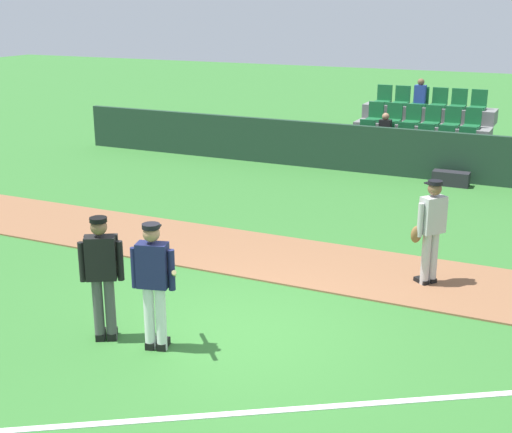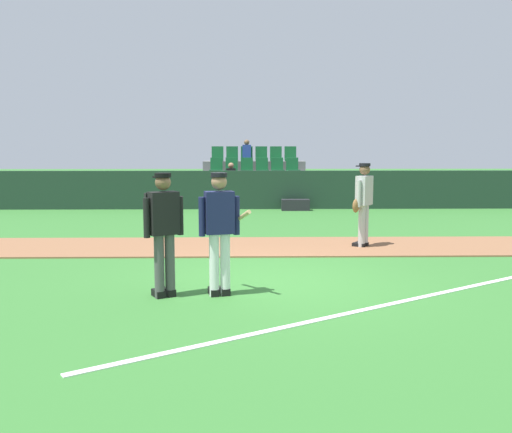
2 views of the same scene
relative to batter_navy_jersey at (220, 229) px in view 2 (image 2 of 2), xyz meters
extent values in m
plane|color=#33702D|center=(0.70, 0.86, -0.97)|extent=(80.00, 80.00, 0.00)
cube|color=brown|center=(0.70, 3.84, -0.95)|extent=(28.00, 2.24, 0.03)
cube|color=white|center=(3.70, 0.36, -0.96)|extent=(10.17, 6.54, 0.01)
cube|color=#1E3828|center=(0.70, 10.94, -0.33)|extent=(20.00, 0.16, 1.27)
cube|color=slate|center=(0.70, 12.81, -0.82)|extent=(3.90, 2.95, 0.30)
cube|color=slate|center=(0.70, 11.96, -0.47)|extent=(3.80, 0.85, 0.40)
cube|color=#196033|center=(-0.68, 11.86, -0.22)|extent=(0.44, 0.40, 0.08)
cube|color=#196033|center=(-0.68, 12.08, 0.03)|extent=(0.44, 0.08, 0.50)
cube|color=#196033|center=(-0.13, 11.86, -0.22)|extent=(0.44, 0.40, 0.08)
cube|color=#196033|center=(-0.13, 12.08, 0.03)|extent=(0.44, 0.08, 0.50)
cube|color=black|center=(-0.13, 11.91, 0.08)|extent=(0.32, 0.22, 0.52)
sphere|color=#9E7051|center=(-0.13, 11.91, 0.43)|extent=(0.20, 0.20, 0.20)
cube|color=#196033|center=(0.42, 11.86, -0.22)|extent=(0.44, 0.40, 0.08)
cube|color=#196033|center=(0.42, 12.08, 0.03)|extent=(0.44, 0.08, 0.50)
cube|color=#196033|center=(0.97, 11.86, -0.22)|extent=(0.44, 0.40, 0.08)
cube|color=#196033|center=(0.97, 12.08, 0.03)|extent=(0.44, 0.08, 0.50)
cube|color=#196033|center=(1.52, 11.86, -0.22)|extent=(0.44, 0.40, 0.08)
cube|color=#196033|center=(1.52, 12.08, 0.03)|extent=(0.44, 0.08, 0.50)
cube|color=#196033|center=(2.07, 11.86, -0.22)|extent=(0.44, 0.40, 0.08)
cube|color=#196033|center=(2.07, 12.08, 0.03)|extent=(0.44, 0.08, 0.50)
cube|color=slate|center=(0.70, 12.81, -0.07)|extent=(3.80, 0.85, 0.40)
cube|color=#196033|center=(-0.68, 12.71, 0.18)|extent=(0.44, 0.40, 0.08)
cube|color=#196033|center=(-0.68, 12.93, 0.43)|extent=(0.44, 0.08, 0.50)
cube|color=#196033|center=(-0.13, 12.71, 0.18)|extent=(0.44, 0.40, 0.08)
cube|color=#196033|center=(-0.13, 12.93, 0.43)|extent=(0.44, 0.08, 0.50)
cube|color=#196033|center=(0.42, 12.71, 0.18)|extent=(0.44, 0.40, 0.08)
cube|color=#196033|center=(0.42, 12.93, 0.43)|extent=(0.44, 0.08, 0.50)
cube|color=#196033|center=(0.97, 12.71, 0.18)|extent=(0.44, 0.40, 0.08)
cube|color=#196033|center=(0.97, 12.93, 0.43)|extent=(0.44, 0.08, 0.50)
cube|color=#196033|center=(1.52, 12.71, 0.18)|extent=(0.44, 0.40, 0.08)
cube|color=#196033|center=(1.52, 12.93, 0.43)|extent=(0.44, 0.08, 0.50)
cube|color=#196033|center=(2.07, 12.71, 0.18)|extent=(0.44, 0.40, 0.08)
cube|color=#196033|center=(2.07, 12.93, 0.43)|extent=(0.44, 0.08, 0.50)
cube|color=slate|center=(0.70, 13.66, 0.33)|extent=(3.80, 0.85, 0.40)
cube|color=#196033|center=(-0.68, 13.56, 0.58)|extent=(0.44, 0.40, 0.08)
cube|color=#196033|center=(-0.68, 13.78, 0.83)|extent=(0.44, 0.08, 0.50)
cube|color=#196033|center=(-0.13, 13.56, 0.58)|extent=(0.44, 0.40, 0.08)
cube|color=#196033|center=(-0.13, 13.78, 0.83)|extent=(0.44, 0.08, 0.50)
cube|color=#196033|center=(0.42, 13.56, 0.58)|extent=(0.44, 0.40, 0.08)
cube|color=#196033|center=(0.42, 13.78, 0.83)|extent=(0.44, 0.08, 0.50)
cube|color=#263F99|center=(0.42, 13.61, 0.88)|extent=(0.32, 0.22, 0.52)
sphere|color=brown|center=(0.42, 13.61, 1.23)|extent=(0.20, 0.20, 0.20)
cube|color=#196033|center=(0.97, 13.56, 0.58)|extent=(0.44, 0.40, 0.08)
cube|color=#196033|center=(0.97, 13.78, 0.83)|extent=(0.44, 0.08, 0.50)
cube|color=#196033|center=(1.52, 13.56, 0.58)|extent=(0.44, 0.40, 0.08)
cube|color=#196033|center=(1.52, 13.78, 0.83)|extent=(0.44, 0.08, 0.50)
cube|color=#196033|center=(2.07, 13.56, 0.58)|extent=(0.44, 0.40, 0.08)
cube|color=#196033|center=(2.07, 13.78, 0.83)|extent=(0.44, 0.08, 0.50)
cylinder|color=white|center=(-0.08, -0.03, -0.52)|extent=(0.14, 0.14, 0.90)
cylinder|color=white|center=(0.07, 0.01, -0.52)|extent=(0.14, 0.14, 0.90)
cube|color=black|center=(-0.10, 0.03, -0.92)|extent=(0.18, 0.28, 0.10)
cube|color=black|center=(0.06, 0.07, -0.92)|extent=(0.18, 0.28, 0.10)
cube|color=#191E47|center=(0.00, -0.01, 0.23)|extent=(0.44, 0.32, 0.60)
cylinder|color=#191E47|center=(-0.25, -0.07, 0.18)|extent=(0.09, 0.09, 0.55)
cylinder|color=#191E47|center=(0.24, 0.06, 0.18)|extent=(0.09, 0.09, 0.55)
sphere|color=#9E7051|center=(0.00, -0.01, 0.66)|extent=(0.22, 0.22, 0.22)
cylinder|color=black|center=(0.00, -0.01, 0.76)|extent=(0.23, 0.23, 0.06)
cube|color=black|center=(-0.03, 0.09, 0.73)|extent=(0.21, 0.16, 0.02)
cylinder|color=tan|center=(0.21, 0.15, 0.08)|extent=(0.48, 0.70, 0.41)
cylinder|color=#4C4C4C|center=(-0.85, -0.11, -0.52)|extent=(0.14, 0.14, 0.90)
cylinder|color=#4C4C4C|center=(-0.71, -0.03, -0.52)|extent=(0.14, 0.14, 0.90)
cube|color=black|center=(-0.88, -0.06, -0.92)|extent=(0.23, 0.29, 0.10)
cube|color=black|center=(-0.74, 0.02, -0.92)|extent=(0.23, 0.29, 0.10)
cube|color=black|center=(-0.78, -0.07, 0.23)|extent=(0.46, 0.39, 0.60)
cylinder|color=black|center=(-0.99, -0.19, 0.18)|extent=(0.09, 0.09, 0.55)
cylinder|color=black|center=(-0.56, 0.06, 0.18)|extent=(0.09, 0.09, 0.55)
sphere|color=brown|center=(-0.78, -0.07, 0.66)|extent=(0.22, 0.22, 0.22)
cylinder|color=black|center=(-0.78, -0.07, 0.76)|extent=(0.23, 0.23, 0.06)
cube|color=black|center=(-0.83, 0.02, 0.73)|extent=(0.22, 0.19, 0.02)
cube|color=black|center=(-0.84, 0.05, 0.23)|extent=(0.42, 0.29, 0.56)
cylinder|color=#B2B2B2|center=(2.77, 3.69, -0.52)|extent=(0.14, 0.14, 0.90)
cylinder|color=#B2B2B2|center=(2.87, 3.82, -0.52)|extent=(0.14, 0.14, 0.90)
cube|color=black|center=(2.72, 3.73, -0.92)|extent=(0.28, 0.25, 0.10)
cube|color=black|center=(2.82, 3.86, -0.92)|extent=(0.28, 0.25, 0.10)
cube|color=#B2B2B2|center=(2.82, 3.76, 0.23)|extent=(0.42, 0.45, 0.60)
cylinder|color=#B2B2B2|center=(2.67, 3.56, 0.18)|extent=(0.09, 0.09, 0.55)
cylinder|color=#B2B2B2|center=(2.97, 3.96, 0.18)|extent=(0.09, 0.09, 0.55)
sphere|color=brown|center=(2.82, 3.76, 0.66)|extent=(0.22, 0.22, 0.22)
cylinder|color=black|center=(2.82, 3.76, 0.76)|extent=(0.23, 0.23, 0.06)
cube|color=black|center=(2.74, 3.82, 0.73)|extent=(0.20, 0.22, 0.02)
ellipsoid|color=brown|center=(2.62, 3.57, -0.07)|extent=(0.22, 0.23, 0.28)
cube|color=#232328|center=(1.99, 10.49, -0.79)|extent=(0.90, 0.36, 0.36)
camera|label=1|loc=(4.76, -7.09, 3.49)|focal=49.15mm
camera|label=2|loc=(0.36, -8.04, 1.20)|focal=40.39mm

